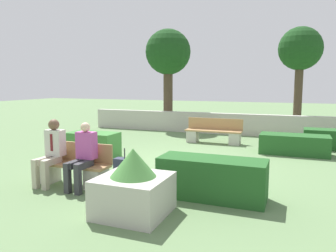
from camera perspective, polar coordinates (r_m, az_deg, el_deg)
name	(u,v)px	position (r m, az deg, el deg)	size (l,w,h in m)	color
ground_plane	(175,163)	(8.74, 1.17, -6.38)	(60.00, 60.00, 0.00)	#607F51
perimeter_wall	(220,124)	(13.77, 9.08, 0.43)	(11.77, 0.30, 0.87)	#B7B2A8
bench_front	(72,169)	(7.10, -16.30, -7.24)	(1.67, 0.49, 0.86)	#A37A4C
bench_left_side	(214,134)	(11.62, 7.94, -1.30)	(1.97, 0.49, 0.86)	#A37A4C
person_seated_man	(51,149)	(7.16, -19.65, -3.74)	(0.38, 0.63, 1.35)	#B2A893
person_seated_woman	(83,153)	(6.68, -14.62, -4.57)	(0.38, 0.63, 1.32)	#333338
hedge_block_near_left	(325,139)	(11.66, 25.70, -2.05)	(1.30, 0.75, 0.63)	#235623
hedge_block_near_right	(212,178)	(6.08, 7.65, -9.02)	(1.93, 0.72, 0.74)	#235623
hedge_block_mid_left	(294,144)	(10.39, 21.09, -3.02)	(1.95, 0.82, 0.58)	#235623
hedge_block_mid_right	(93,145)	(9.57, -12.90, -3.19)	(1.41, 0.77, 0.71)	#3D7A38
planter_corner_left	(133,187)	(5.31, -6.03, -10.54)	(1.07, 1.07, 1.07)	#B7B2A8
suitcase	(125,176)	(6.38, -7.51, -8.55)	(0.40, 0.20, 0.87)	#282D42
tree_leftmost	(168,55)	(15.34, 0.01, 12.34)	(2.07, 2.07, 4.55)	#473828
tree_center_left	(300,51)	(14.75, 22.04, 11.96)	(1.76, 1.76, 4.39)	#473828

